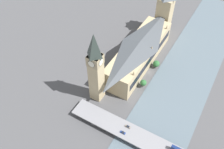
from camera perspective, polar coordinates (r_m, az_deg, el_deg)
ground_plane at (r=261.45m, az=8.53°, el=0.44°), size 600.00×600.00×0.00m
river_water at (r=256.25m, az=15.38°, el=-2.30°), size 55.41×360.00×0.30m
parliament_hall at (r=260.97m, az=6.24°, el=5.10°), size 28.18×103.93×29.21m
clock_tower at (r=209.55m, az=-3.76°, el=1.59°), size 11.68×11.68×74.17m
victoria_tower at (r=302.58m, az=11.88°, el=13.69°), size 16.24×16.24×56.03m
road_bridge at (r=209.32m, az=8.59°, el=-15.18°), size 142.83×16.85×5.37m
car_northbound_lead at (r=212.86m, az=3.64°, el=-11.80°), size 4.60×1.79×1.28m
car_northbound_tail at (r=209.86m, az=2.50°, el=-13.10°), size 4.54×1.90×1.27m
tree_embankment_near at (r=243.33m, az=7.18°, el=-1.89°), size 6.21×6.21×8.93m
tree_embankment_mid at (r=264.41m, az=10.07°, el=2.44°), size 7.00×7.00×8.65m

